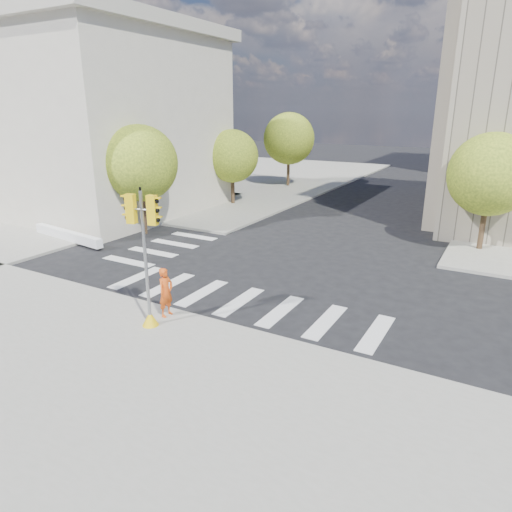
# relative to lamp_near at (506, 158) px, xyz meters

# --- Properties ---
(ground) EXTENTS (160.00, 160.00, 0.00)m
(ground) POSITION_rel_lamp_near_xyz_m (-8.00, -14.00, -4.58)
(ground) COLOR black
(ground) RESTS_ON ground
(sidewalk_near) EXTENTS (30.00, 14.00, 0.15)m
(sidewalk_near) POSITION_rel_lamp_near_xyz_m (-8.00, -25.00, -4.50)
(sidewalk_near) COLOR gray
(sidewalk_near) RESTS_ON ground
(sidewalk_far_left) EXTENTS (28.00, 40.00, 0.15)m
(sidewalk_far_left) POSITION_rel_lamp_near_xyz_m (-28.00, 12.00, -4.50)
(sidewalk_far_left) COLOR gray
(sidewalk_far_left) RESTS_ON ground
(classical_building) EXTENTS (19.00, 15.00, 12.70)m
(classical_building) POSITION_rel_lamp_near_xyz_m (-28.00, -6.00, 1.86)
(classical_building) COLOR beige
(classical_building) RESTS_ON ground
(tree_lw_near) EXTENTS (4.40, 4.40, 6.41)m
(tree_lw_near) POSITION_rel_lamp_near_xyz_m (-18.50, -10.00, -0.38)
(tree_lw_near) COLOR #382616
(tree_lw_near) RESTS_ON ground
(tree_lw_mid) EXTENTS (4.00, 4.00, 5.77)m
(tree_lw_mid) POSITION_rel_lamp_near_xyz_m (-18.50, 0.00, -0.82)
(tree_lw_mid) COLOR #382616
(tree_lw_mid) RESTS_ON ground
(tree_lw_far) EXTENTS (4.80, 4.80, 6.95)m
(tree_lw_far) POSITION_rel_lamp_near_xyz_m (-18.50, 10.00, -0.04)
(tree_lw_far) COLOR #382616
(tree_lw_far) RESTS_ON ground
(tree_re_near) EXTENTS (4.20, 4.20, 6.16)m
(tree_re_near) POSITION_rel_lamp_near_xyz_m (-0.50, -4.00, -0.53)
(tree_re_near) COLOR #382616
(tree_re_near) RESTS_ON ground
(tree_re_mid) EXTENTS (4.60, 4.60, 6.66)m
(tree_re_mid) POSITION_rel_lamp_near_xyz_m (-0.50, 8.00, -0.23)
(tree_re_mid) COLOR #382616
(tree_re_mid) RESTS_ON ground
(tree_re_far) EXTENTS (4.00, 4.00, 5.88)m
(tree_re_far) POSITION_rel_lamp_near_xyz_m (-0.50, 20.00, -0.71)
(tree_re_far) COLOR #382616
(tree_re_far) RESTS_ON ground
(lamp_near) EXTENTS (0.35, 0.18, 8.11)m
(lamp_near) POSITION_rel_lamp_near_xyz_m (0.00, 0.00, 0.00)
(lamp_near) COLOR black
(lamp_near) RESTS_ON sidewalk_far_right
(traffic_signal) EXTENTS (1.08, 0.56, 4.75)m
(traffic_signal) POSITION_rel_lamp_near_xyz_m (-9.54, -19.49, -2.41)
(traffic_signal) COLOR #E6BA0C
(traffic_signal) RESTS_ON sidewalk_near
(photographer) EXTENTS (0.43, 0.66, 1.79)m
(photographer) POSITION_rel_lamp_near_xyz_m (-9.55, -18.60, -3.53)
(photographer) COLOR #CF4A13
(photographer) RESTS_ON sidewalk_near
(planter_wall) EXTENTS (6.00, 1.14, 0.50)m
(planter_wall) POSITION_rel_lamp_near_xyz_m (-21.00, -13.59, -4.18)
(planter_wall) COLOR white
(planter_wall) RESTS_ON sidewalk_left_near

